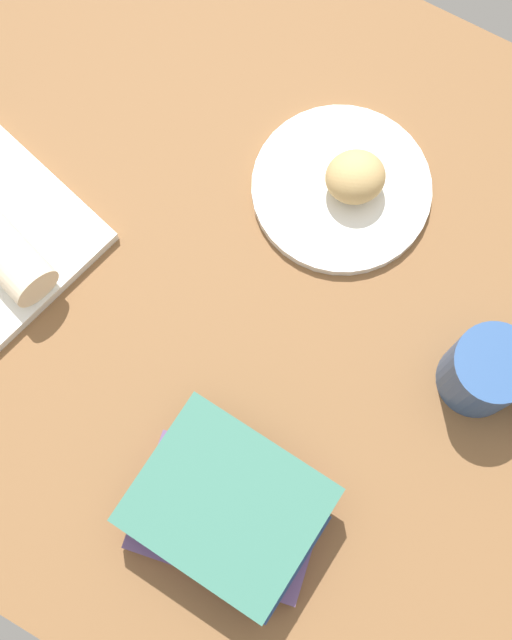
{
  "coord_description": "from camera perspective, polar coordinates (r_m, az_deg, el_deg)",
  "views": [
    {
      "loc": [
        -19.12,
        25.7,
        101.21
      ],
      "look_at": [
        -6.72,
        3.77,
        7.0
      ],
      "focal_mm": 48.43,
      "sensor_mm": 36.0,
      "label": 1
    }
  ],
  "objects": [
    {
      "name": "coffee_mug",
      "position": [
        0.98,
        15.11,
        -3.41
      ],
      "size": [
        13.94,
        8.86,
        9.58
      ],
      "color": "#2D518C",
      "rests_on": "dining_table"
    },
    {
      "name": "book_stack",
      "position": [
        0.93,
        -1.87,
        -12.68
      ],
      "size": [
        21.49,
        17.63,
        8.14
      ],
      "color": "#6B4C7A",
      "rests_on": "dining_table"
    },
    {
      "name": "dining_table",
      "position": [
        1.04,
        -2.2,
        2.79
      ],
      "size": [
        110.0,
        90.0,
        4.0
      ],
      "primitive_type": "cube",
      "color": "brown",
      "rests_on": "ground"
    },
    {
      "name": "round_plate",
      "position": [
        1.06,
        5.66,
        8.65
      ],
      "size": [
        21.76,
        21.76,
        1.4
      ],
      "primitive_type": "cylinder",
      "color": "white",
      "rests_on": "dining_table"
    },
    {
      "name": "breakfast_wrap",
      "position": [
        1.03,
        -16.59,
        4.65
      ],
      "size": [
        15.05,
        9.6,
        5.75
      ],
      "primitive_type": "cylinder",
      "rotation": [
        1.57,
        0.0,
        1.27
      ],
      "color": "beige",
      "rests_on": "square_plate"
    },
    {
      "name": "scone_pastry",
      "position": [
        1.03,
        6.58,
        9.37
      ],
      "size": [
        9.65,
        9.59,
        5.82
      ],
      "primitive_type": "ellipsoid",
      "rotation": [
        0.0,
        0.0,
        3.85
      ],
      "color": "tan",
      "rests_on": "round_plate"
    }
  ]
}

